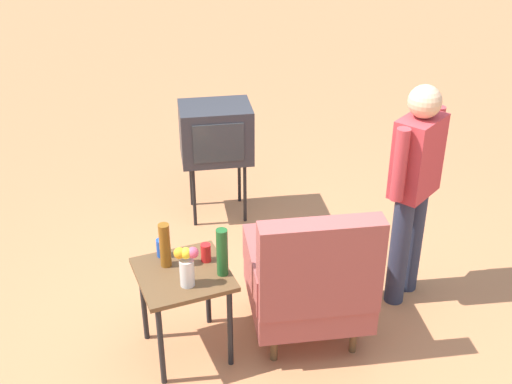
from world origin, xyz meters
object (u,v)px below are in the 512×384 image
(person_standing, at_px, (414,183))
(bottle_wine_green, at_px, (222,252))
(armchair, at_px, (311,279))
(side_table, at_px, (184,285))
(soda_can_red, at_px, (206,253))
(flower_vase, at_px, (187,265))
(bottle_tall_amber, at_px, (165,245))
(soda_can_blue, at_px, (161,248))
(tv_on_stand, at_px, (216,133))

(person_standing, height_order, bottle_wine_green, person_standing)
(armchair, height_order, side_table, armchair)
(bottle_wine_green, distance_m, soda_can_red, 0.21)
(armchair, relative_size, flower_vase, 4.00)
(side_table, bearing_deg, flower_vase, 86.45)
(armchair, height_order, bottle_tall_amber, armchair)
(soda_can_red, bearing_deg, soda_can_blue, -32.55)
(side_table, bearing_deg, person_standing, 179.95)
(side_table, bearing_deg, armchair, 166.40)
(tv_on_stand, xyz_separation_m, flower_vase, (0.79, 1.76, 0.00))
(side_table, height_order, bottle_wine_green, bottle_wine_green)
(side_table, relative_size, tv_on_stand, 0.62)
(soda_can_blue, relative_size, soda_can_red, 1.00)
(bottle_wine_green, xyz_separation_m, flower_vase, (0.23, 0.03, -0.01))
(person_standing, height_order, soda_can_blue, person_standing)
(side_table, bearing_deg, tv_on_stand, -115.59)
(flower_vase, bearing_deg, armchair, 175.64)
(person_standing, xyz_separation_m, soda_can_red, (1.48, -0.07, -0.24))
(armchair, xyz_separation_m, side_table, (0.80, -0.19, 0.04))
(side_table, distance_m, bottle_wine_green, 0.36)
(soda_can_red, bearing_deg, flower_vase, 47.53)
(person_standing, bearing_deg, flower_vase, 4.47)
(side_table, distance_m, bottle_tall_amber, 0.28)
(bottle_tall_amber, xyz_separation_m, soda_can_red, (-0.25, 0.05, -0.09))
(tv_on_stand, distance_m, flower_vase, 1.92)
(bottle_tall_amber, bearing_deg, soda_can_red, 169.48)
(tv_on_stand, height_order, soda_can_blue, tv_on_stand)
(person_standing, relative_size, bottle_wine_green, 5.12)
(bottle_tall_amber, height_order, flower_vase, bottle_tall_amber)
(side_table, relative_size, soda_can_blue, 5.23)
(person_standing, xyz_separation_m, flower_vase, (1.66, 0.13, -0.15))
(armchair, bearing_deg, soda_can_blue, -25.71)
(tv_on_stand, height_order, flower_vase, tv_on_stand)
(tv_on_stand, distance_m, soda_can_red, 1.67)
(bottle_wine_green, bearing_deg, person_standing, -175.84)
(person_standing, bearing_deg, bottle_wine_green, 4.16)
(armchair, xyz_separation_m, flower_vase, (0.81, -0.06, 0.29))
(side_table, distance_m, flower_vase, 0.28)
(soda_can_red, xyz_separation_m, flower_vase, (0.18, 0.20, 0.09))
(tv_on_stand, relative_size, person_standing, 0.63)
(bottle_wine_green, distance_m, flower_vase, 0.24)
(bottle_wine_green, relative_size, flower_vase, 1.21)
(side_table, distance_m, soda_can_blue, 0.28)
(tv_on_stand, bearing_deg, soda_can_blue, 58.67)
(soda_can_blue, xyz_separation_m, soda_can_red, (-0.25, 0.16, 0.00))
(tv_on_stand, distance_m, soda_can_blue, 1.64)
(tv_on_stand, bearing_deg, person_standing, 118.35)
(bottle_tall_amber, height_order, bottle_wine_green, bottle_wine_green)
(bottle_tall_amber, height_order, soda_can_red, bottle_tall_amber)
(bottle_wine_green, bearing_deg, flower_vase, 6.42)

